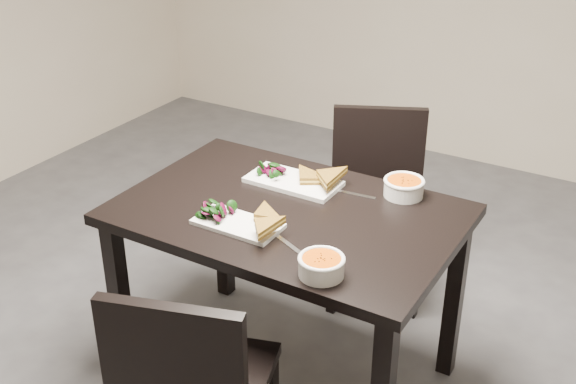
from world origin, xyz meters
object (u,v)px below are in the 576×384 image
object	(u,v)px
chair_far	(377,192)
soup_bowl_near	(321,265)
table	(288,233)
chair_near	(191,384)
plate_far	(293,182)
plate_near	(238,224)
soup_bowl_far	(404,186)

from	to	relation	value
chair_far	soup_bowl_near	distance (m)	1.15
table	chair_near	bearing A→B (deg)	-85.23
plate_far	plate_near	bearing A→B (deg)	-90.21
chair_far	plate_far	size ratio (longest dim) A/B	2.39
chair_near	plate_near	xyz separation A→B (m)	(-0.14, 0.48, 0.27)
soup_bowl_near	plate_near	bearing A→B (deg)	162.89
chair_near	soup_bowl_far	xyz separation A→B (m)	(0.26, 0.98, 0.30)
soup_bowl_near	soup_bowl_far	size ratio (longest dim) A/B	0.96
chair_far	plate_near	xyz separation A→B (m)	(-0.10, -0.95, 0.27)
plate_near	soup_bowl_near	bearing A→B (deg)	-17.11
chair_far	soup_bowl_near	world-z (taller)	chair_far
chair_near	plate_far	world-z (taller)	chair_near
chair_far	soup_bowl_far	bearing A→B (deg)	-81.93
chair_far	chair_near	bearing A→B (deg)	-113.34
chair_near	plate_near	size ratio (longest dim) A/B	2.82
chair_near	chair_far	bearing A→B (deg)	74.04
chair_near	soup_bowl_far	bearing A→B (deg)	57.69
table	soup_bowl_near	world-z (taller)	soup_bowl_near
plate_near	soup_bowl_far	size ratio (longest dim) A/B	1.98
plate_near	plate_far	bearing A→B (deg)	89.79
soup_bowl_near	soup_bowl_far	bearing A→B (deg)	88.87
chair_near	soup_bowl_near	xyz separation A→B (m)	(0.24, 0.36, 0.30)
soup_bowl_near	plate_far	distance (m)	0.63
chair_near	soup_bowl_near	size ratio (longest dim) A/B	5.84
table	chair_far	world-z (taller)	chair_far
plate_near	soup_bowl_near	world-z (taller)	soup_bowl_near
chair_near	plate_near	distance (m)	0.57
plate_far	soup_bowl_far	xyz separation A→B (m)	(0.40, 0.12, 0.03)
soup_bowl_near	table	bearing A→B (deg)	134.27
plate_near	plate_far	distance (m)	0.37
plate_far	soup_bowl_near	bearing A→B (deg)	-51.96
soup_bowl_near	plate_far	world-z (taller)	soup_bowl_near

